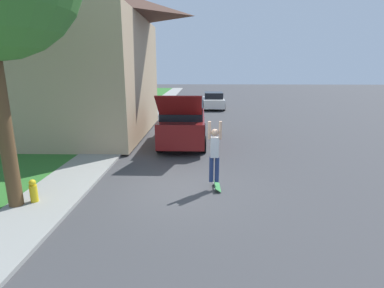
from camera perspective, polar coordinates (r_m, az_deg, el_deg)
ground_plane at (r=9.44m, az=-2.43°, el=-8.31°), size 120.00×120.00×0.00m
lawn at (r=17.43m, az=-28.09°, el=0.72°), size 10.00×80.00×0.08m
sidewalk at (r=15.71m, az=-14.03°, el=0.71°), size 1.80×80.00×0.10m
house at (r=18.24m, az=-25.75°, el=15.47°), size 11.04×9.46×8.41m
lawn_tree_far at (r=16.26m, az=-18.01°, el=15.68°), size 3.31×3.31×5.81m
suv_parked at (r=14.59m, az=-1.63°, el=4.27°), size 2.17×5.85×2.64m
car_down_street at (r=27.52m, az=4.11°, el=8.22°), size 1.96×4.19×1.48m
skateboarder at (r=8.92m, az=4.30°, el=-1.41°), size 0.41×0.22×1.86m
skateboard at (r=9.37m, az=4.84°, el=-8.05°), size 0.22×0.76×0.20m
fire_hydrant at (r=9.22m, az=-27.96°, el=-7.89°), size 0.20×0.20×0.63m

